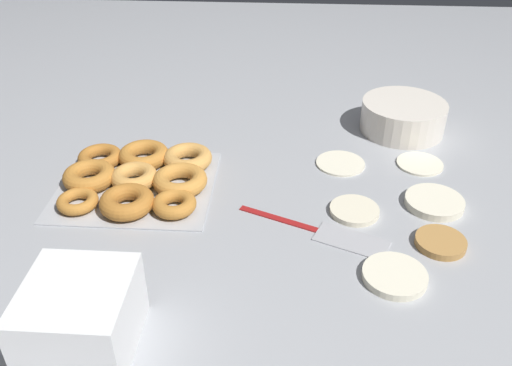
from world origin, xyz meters
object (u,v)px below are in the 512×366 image
Objects in this scene: pancake_0 at (340,162)px; pancake_2 at (441,242)px; batter_bowl at (403,117)px; donut_tray at (139,177)px; pancake_4 at (434,202)px; spatula at (334,235)px; container_stack at (81,317)px; pancake_1 at (355,211)px; pancake_5 at (420,163)px; pancake_3 at (395,276)px.

pancake_2 is at bearing 30.68° from pancake_0.
donut_tray is at bearing -64.15° from batter_bowl.
pancake_4 reaches higher than spatula.
pancake_0 is at bearing -149.32° from pancake_2.
pancake_1 is at bearing 129.83° from container_stack.
donut_tray is (0.12, -0.60, 0.01)m from pancake_5.
container_stack is (0.54, -0.58, 0.05)m from pancake_5.
pancake_3 is (0.36, 0.07, 0.00)m from pancake_0.
pancake_2 is 0.12m from pancake_4.
container_stack reaches higher than pancake_3.
pancake_0 is 0.67m from container_stack.
batter_bowl is (-0.17, 0.16, 0.03)m from pancake_0.
donut_tray is (0.11, -0.43, 0.01)m from pancake_0.
pancake_0 is 0.38× the size of spatula.
pancake_5 is 0.66× the size of container_stack.
pancake_2 reaches higher than spatula.
pancake_1 is at bearing -22.15° from batter_bowl.
pancake_0 is 0.37m from pancake_3.
pancake_0 is 0.44m from donut_tray.
pancake_1 is 0.19m from pancake_3.
spatula is at bearing -23.61° from batter_bowl.
pancake_2 is (0.27, 0.16, 0.00)m from pancake_0.
pancake_4 is at bearing 86.64° from donut_tray.
donut_tray is 0.42m from spatula.
pancake_2 is 0.44× the size of batter_bowl.
pancake_3 is 0.50m from container_stack.
pancake_3 reaches higher than pancake_5.
pancake_3 is 0.14m from spatula.
container_stack is at bearing -56.27° from pancake_4.
pancake_4 is 0.32m from batter_bowl.
pancake_2 is 0.19m from spatula.
batter_bowl is at bearing 141.47° from container_stack.
batter_bowl is at bearing 89.45° from spatula.
pancake_5 is 0.32× the size of donut_tray.
pancake_4 is at bearing 2.58° from batter_bowl.
pancake_5 reaches higher than spatula.
container_stack is 0.54× the size of spatula.
pancake_4 is at bearing 123.73° from container_stack.
spatula is (0.07, -0.04, -0.00)m from pancake_1.
container_stack reaches higher than pancake_2.
pancake_0 is 0.23m from pancake_4.
pancake_4 reaches higher than pancake_3.
pancake_5 is 0.17m from batter_bowl.
pancake_4 is (-0.12, 0.01, 0.00)m from pancake_2.
spatula is (0.11, -0.20, -0.01)m from pancake_4.
pancake_2 is at bearing -3.26° from pancake_5.
pancake_5 is (-0.19, 0.16, -0.00)m from pancake_1.
batter_bowl is 0.47m from spatula.
batter_bowl is at bearing -174.54° from pancake_5.
pancake_0 is 1.00× the size of pancake_3.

